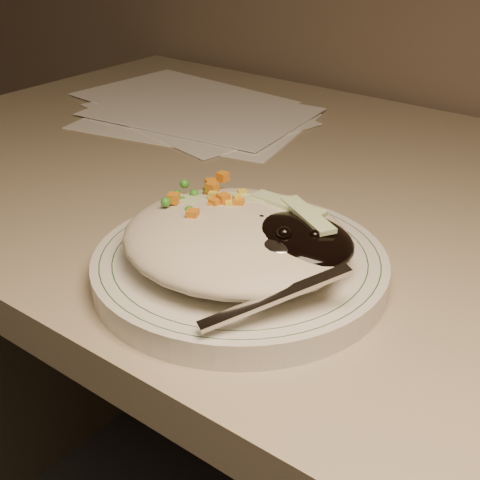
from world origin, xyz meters
The scene contains 5 objects.
desk centered at (0.00, 1.38, 0.54)m, with size 1.40×0.70×0.74m.
plate centered at (-0.06, 1.17, 0.75)m, with size 0.25×0.25×0.02m, color silver.
plate_rim centered at (-0.06, 1.17, 0.76)m, with size 0.23×0.23×0.00m.
meal centered at (-0.06, 1.17, 0.78)m, with size 0.21×0.19×0.05m.
papers centered at (-0.40, 1.50, 0.74)m, with size 0.41×0.32×0.00m.
Camera 1 is at (0.24, 0.79, 1.04)m, focal length 50.00 mm.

